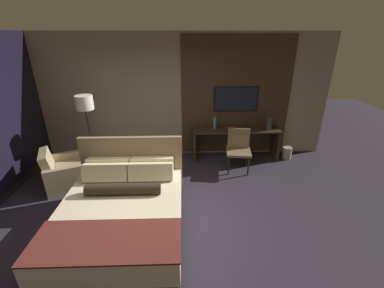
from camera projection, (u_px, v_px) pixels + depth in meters
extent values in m
plane|color=#28232D|center=(169.00, 223.00, 4.05)|extent=(16.00, 16.00, 0.00)
cube|color=gray|center=(173.00, 97.00, 5.87)|extent=(7.20, 0.06, 2.80)
cube|color=#3D2B1E|center=(236.00, 97.00, 5.87)|extent=(2.49, 0.03, 2.70)
cube|color=#33281E|center=(123.00, 231.00, 3.73)|extent=(1.65, 1.97, 0.22)
cube|color=beige|center=(121.00, 216.00, 3.62)|extent=(1.70, 2.03, 0.33)
cube|color=#56231E|center=(106.00, 241.00, 2.95)|extent=(1.72, 0.71, 0.02)
cube|color=#7F6B4C|center=(133.00, 167.00, 4.51)|extent=(1.73, 0.08, 1.16)
cube|color=beige|center=(109.00, 166.00, 4.33)|extent=(0.71, 0.23, 0.31)
cube|color=beige|center=(152.00, 165.00, 4.35)|extent=(0.71, 0.23, 0.31)
cube|color=beige|center=(106.00, 172.00, 4.14)|extent=(0.71, 0.25, 0.32)
cube|color=beige|center=(151.00, 172.00, 4.16)|extent=(0.71, 0.25, 0.32)
cylinder|color=#2D2319|center=(123.00, 189.00, 3.79)|extent=(1.10, 0.17, 0.17)
cube|color=#2D2319|center=(236.00, 130.00, 5.89)|extent=(1.99, 0.52, 0.03)
cube|color=#2D2319|center=(194.00, 145.00, 6.00)|extent=(0.06, 0.47, 0.70)
cube|color=#2D2319|center=(275.00, 144.00, 6.06)|extent=(0.06, 0.47, 0.70)
cube|color=#2D2319|center=(233.00, 138.00, 6.22)|extent=(1.87, 0.02, 0.35)
cube|color=black|center=(236.00, 99.00, 5.86)|extent=(1.01, 0.04, 0.57)
cube|color=black|center=(236.00, 99.00, 5.84)|extent=(0.95, 0.01, 0.52)
cube|color=brown|center=(239.00, 152.00, 5.42)|extent=(0.56, 0.54, 0.05)
cube|color=brown|center=(239.00, 138.00, 5.52)|extent=(0.47, 0.16, 0.42)
cylinder|color=black|center=(229.00, 166.00, 5.36)|extent=(0.04, 0.04, 0.42)
cylinder|color=black|center=(248.00, 166.00, 5.32)|extent=(0.04, 0.04, 0.42)
cylinder|color=black|center=(228.00, 157.00, 5.71)|extent=(0.04, 0.04, 0.42)
cylinder|color=black|center=(246.00, 158.00, 5.67)|extent=(0.04, 0.04, 0.42)
cube|color=#998460|center=(69.00, 176.00, 4.99)|extent=(0.93, 0.85, 0.41)
cube|color=#998460|center=(46.00, 161.00, 4.72)|extent=(0.42, 0.63, 0.38)
cube|color=#998460|center=(68.00, 181.00, 4.67)|extent=(0.74, 0.39, 0.55)
cube|color=#998460|center=(68.00, 165.00, 5.26)|extent=(0.74, 0.39, 0.55)
cylinder|color=#282623|center=(96.00, 168.00, 5.64)|extent=(0.28, 0.28, 0.03)
cylinder|color=#332D28|center=(91.00, 140.00, 5.37)|extent=(0.03, 0.03, 1.40)
cylinder|color=silver|center=(84.00, 103.00, 5.05)|extent=(0.34, 0.34, 0.28)
cylinder|color=#4C706B|center=(215.00, 123.00, 5.84)|extent=(0.08, 0.08, 0.28)
cylinder|color=#333338|center=(269.00, 123.00, 5.79)|extent=(0.13, 0.13, 0.29)
cube|color=maroon|center=(232.00, 128.00, 5.88)|extent=(0.24, 0.18, 0.03)
cylinder|color=gray|center=(287.00, 153.00, 6.09)|extent=(0.22, 0.22, 0.28)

